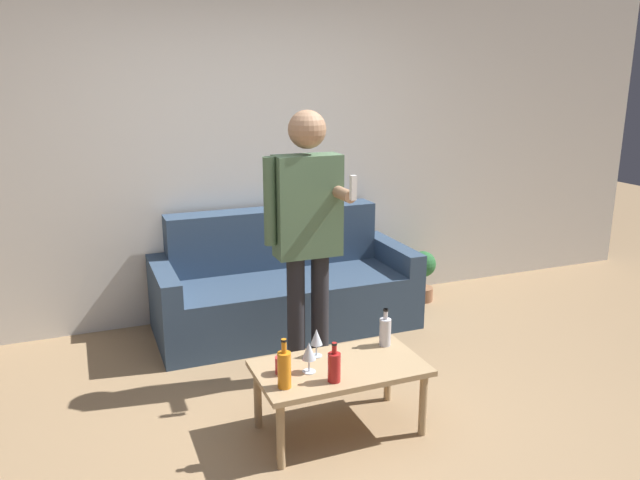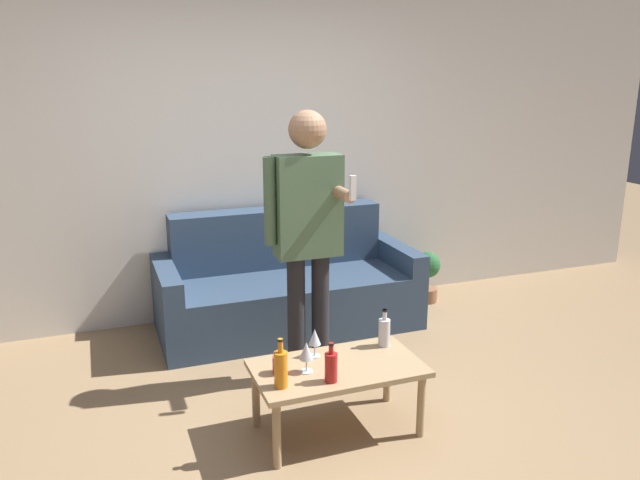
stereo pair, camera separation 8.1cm
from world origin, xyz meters
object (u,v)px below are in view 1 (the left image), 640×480
couch (284,287)px  person_standing_front (307,225)px  bottle_orange (334,366)px  coffee_table (340,374)px

couch → person_standing_front: person_standing_front is taller
bottle_orange → person_standing_front: bearing=79.1°
bottle_orange → person_standing_front: person_standing_front is taller
bottle_orange → person_standing_front: 0.97m
bottle_orange → coffee_table: bearing=57.3°
coffee_table → person_standing_front: bearing=85.0°
coffee_table → person_standing_front: person_standing_front is taller
coffee_table → bottle_orange: (-0.10, -0.15, 0.13)m
couch → person_standing_front: (-0.14, -0.89, 0.71)m
person_standing_front → couch: bearing=81.3°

